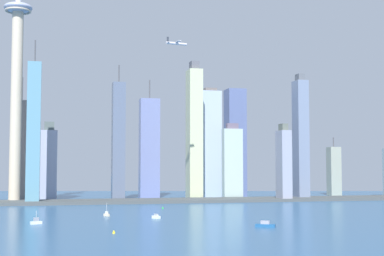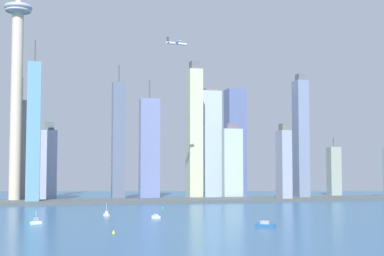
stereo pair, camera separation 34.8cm
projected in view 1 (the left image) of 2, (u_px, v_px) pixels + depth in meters
waterfront_pier at (181, 200)px, 682.09m from camera, size 770.75×62.56×3.33m
observation_tower at (17, 68)px, 673.42m from camera, size 32.97×32.97×347.68m
skyscraper_0 at (149, 148)px, 775.11m from camera, size 26.22×17.69×159.11m
skyscraper_1 at (49, 163)px, 733.47m from camera, size 20.52×17.10×98.83m
skyscraper_2 at (194, 133)px, 739.41m from camera, size 17.14×24.73×177.32m
skyscraper_3 at (301, 138)px, 738.46m from camera, size 14.76×20.65×160.87m
skyscraper_4 at (34, 133)px, 647.33m from camera, size 15.04×20.67×185.03m
skyscraper_5 at (235, 143)px, 812.01m from camera, size 25.64×27.16×151.05m
skyscraper_7 at (21, 150)px, 710.34m from camera, size 24.44×17.96×152.73m
skyscraper_8 at (210, 144)px, 787.67m from camera, size 27.07×20.54×149.46m
skyscraper_10 at (334, 171)px, 842.04m from camera, size 16.44×15.58×84.64m
skyscraper_11 at (118, 141)px, 710.09m from camera, size 15.37×18.21×167.86m
skyscraper_12 at (232, 163)px, 744.41m from camera, size 25.07×12.26×97.73m
skyscraper_13 at (284, 164)px, 701.83m from camera, size 12.59×21.81×93.85m
boat_0 at (107, 214)px, 478.58m from camera, size 4.80×6.00×11.17m
boat_1 at (36, 222)px, 411.60m from camera, size 8.50×5.68×9.48m
boat_3 at (265, 225)px, 391.10m from camera, size 13.62×10.03×4.26m
boat_4 at (156, 217)px, 456.85m from camera, size 6.27×7.84×3.73m
channel_buoy_0 at (114, 232)px, 353.79m from camera, size 1.95×1.95×2.10m
channel_buoy_1 at (163, 208)px, 567.61m from camera, size 1.82×1.82×2.14m
airplane at (177, 43)px, 612.94m from camera, size 24.00×21.57×7.68m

